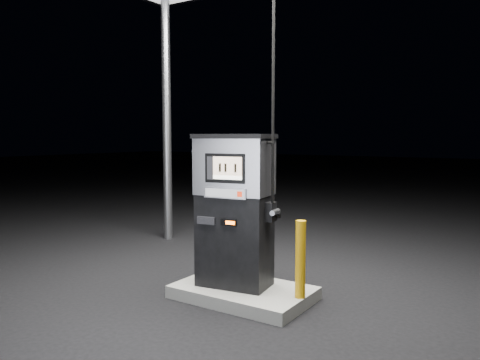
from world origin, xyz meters
The scene contains 5 objects.
ground centered at (0.00, 0.00, 0.00)m, with size 80.00×80.00×0.00m, color black.
pump_island centered at (0.00, 0.00, 0.07)m, with size 1.60×1.00×0.15m, color gray.
fuel_dispenser centered at (-0.12, -0.01, 1.09)m, with size 1.04×0.66×3.79m.
bollard_left centered at (-0.55, 0.03, 0.59)m, with size 0.12×0.12×0.88m, color #CA8F0B.
bollard_right centered at (0.74, 0.03, 0.59)m, with size 0.12×0.12×0.87m, color #CA8F0B.
Camera 1 is at (2.97, -4.60, 1.95)m, focal length 35.00 mm.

